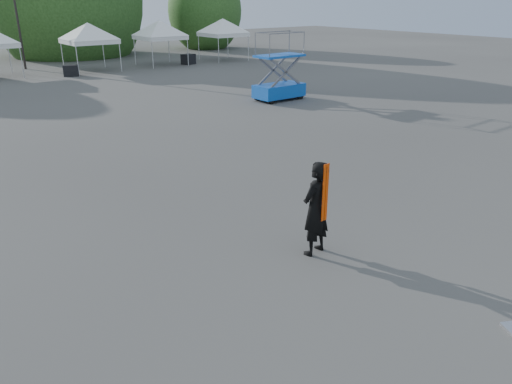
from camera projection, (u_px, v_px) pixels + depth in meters
ground at (266, 227)px, 11.68m from camera, size 120.00×120.00×0.00m
tree_far_e at (205, 11)px, 50.08m from camera, size 3.84×3.84×5.84m
tent_f at (88, 27)px, 34.59m from camera, size 4.60×4.60×3.88m
tent_g at (159, 24)px, 37.84m from camera, size 4.52×4.52×3.88m
tent_h at (223, 22)px, 40.80m from camera, size 4.49×4.49×3.88m
man at (316, 209)px, 10.18m from camera, size 0.81×0.61×2.02m
scissor_lift at (279, 66)px, 25.34m from camera, size 2.65×1.37×3.38m
crate_mid at (71, 71)px, 33.52m from camera, size 1.17×1.06×0.73m
crate_east at (188, 59)px, 39.35m from camera, size 1.20×1.08×0.77m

